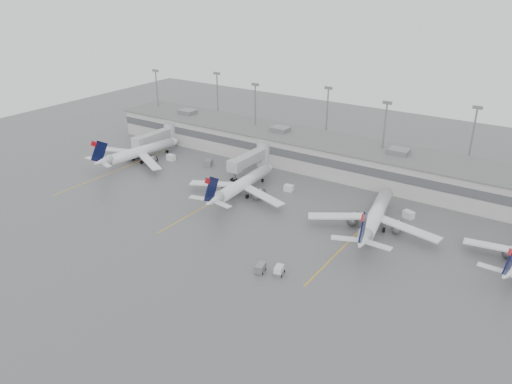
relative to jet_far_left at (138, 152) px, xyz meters
The scene contains 19 objects.
ground 61.75m from the jet_far_left, 32.00° to the right, with size 260.00×260.00×0.00m, color #515153.
terminal 58.11m from the jet_far_left, 25.81° to the left, with size 152.00×17.00×9.45m.
light_masts 61.50m from the jet_far_left, 30.71° to the left, with size 142.40×8.00×20.60m.
jet_bridge_left 13.45m from the jet_far_left, 103.77° to the left, with size 4.00×17.20×7.00m.
jet_bridge_right 34.38m from the jet_far_left, 22.29° to the left, with size 4.00×17.20×7.00m.
stand_markings 53.11m from the jet_far_left, ahead, with size 105.25×40.00×0.01m.
jet_far_left is the anchor object (origin of this frame).
jet_mid_left 38.60m from the jet_far_left, ahead, with size 26.62×29.87×9.66m.
jet_mid_right 72.09m from the jet_far_left, ahead, with size 27.69×31.29×10.19m.
baggage_tug 69.90m from the jet_far_left, 23.40° to the right, with size 2.16×2.85×1.65m.
baggage_cart 67.48m from the jet_far_left, 25.42° to the right, with size 1.98×2.78×1.62m.
gse_uld_a 9.46m from the jet_far_left, 40.68° to the left, with size 2.41×1.60×1.70m, color silver.
gse_uld_b 47.16m from the jet_far_left, ahead, with size 2.28×1.52×1.62m, color silver.
gse_uld_c 76.92m from the jet_far_left, ahead, with size 2.37×1.58×1.68m, color silver.
gse_loader 20.88m from the jet_far_left, 24.35° to the left, with size 1.79×2.86×1.79m, color slate.
cone_a 3.71m from the jet_far_left, 101.06° to the left, with size 0.41×0.41×0.65m, color orange.
cone_b 30.01m from the jet_far_left, ahead, with size 0.41×0.41×0.65m, color orange.
cone_c 71.26m from the jet_far_left, ahead, with size 0.39×0.39×0.61m, color orange.
cone_d 95.05m from the jet_far_left, ahead, with size 0.47×0.47×0.75m, color orange.
Camera 1 is at (50.89, -61.44, 50.49)m, focal length 35.00 mm.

